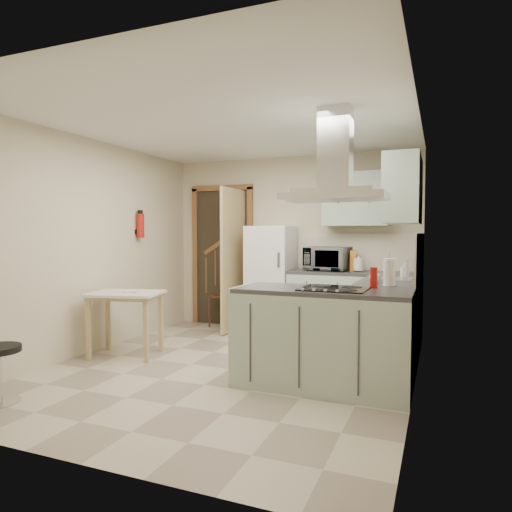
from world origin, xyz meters
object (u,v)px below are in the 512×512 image
at_px(drop_leaf_table, 126,324).
at_px(bentwood_chair, 225,296).
at_px(fridge, 271,280).
at_px(peninsula, 323,338).
at_px(extractor_hood, 335,197).
at_px(microwave, 327,259).

bearing_deg(drop_leaf_table, bentwood_chair, 66.56).
xyz_separation_m(fridge, bentwood_chair, (-0.80, 0.14, -0.28)).
bearing_deg(bentwood_chair, peninsula, -41.96).
xyz_separation_m(extractor_hood, bentwood_chair, (-2.13, 2.12, -1.25)).
height_order(fridge, drop_leaf_table, fridge).
xyz_separation_m(fridge, extractor_hood, (1.32, -1.98, 0.97)).
distance_m(peninsula, microwave, 2.17).
bearing_deg(fridge, peninsula, -58.26).
bearing_deg(extractor_hood, fridge, 123.79).
relative_size(fridge, drop_leaf_table, 1.92).
xyz_separation_m(drop_leaf_table, bentwood_chair, (0.31, 1.92, 0.10)).
distance_m(fridge, drop_leaf_table, 2.13).
bearing_deg(drop_leaf_table, microwave, 29.69).
bearing_deg(bentwood_chair, drop_leaf_table, -94.86).
relative_size(fridge, peninsula, 0.97).
distance_m(fridge, bentwood_chair, 0.86).
bearing_deg(extractor_hood, bentwood_chair, 135.01).
bearing_deg(drop_leaf_table, extractor_hood, -18.94).
height_order(peninsula, microwave, microwave).
distance_m(drop_leaf_table, bentwood_chair, 1.95).
xyz_separation_m(peninsula, extractor_hood, (0.10, 0.00, 1.27)).
height_order(extractor_hood, drop_leaf_table, extractor_hood).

